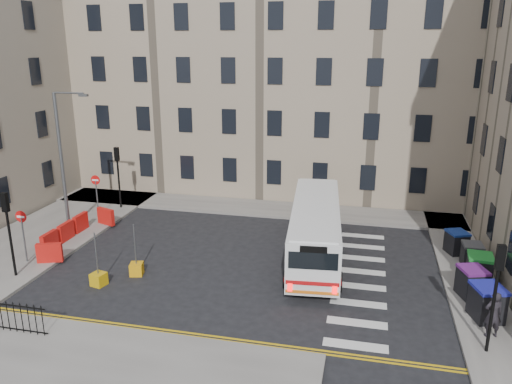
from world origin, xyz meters
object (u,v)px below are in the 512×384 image
at_px(bus, 315,228).
at_px(wheelie_bin_e, 457,242).
at_px(streetlamp, 62,161).
at_px(wheelie_bin_c, 479,269).
at_px(wheelie_bin_d, 472,255).
at_px(bollard_yellow, 137,269).
at_px(wheelie_bin_b, 472,282).
at_px(wheelie_bin_a, 487,302).
at_px(bollard_chevron, 99,279).
at_px(pedestrian, 493,314).

relative_size(bus, wheelie_bin_e, 7.79).
distance_m(streetlamp, wheelie_bin_c, 22.65).
relative_size(bus, wheelie_bin_c, 7.68).
relative_size(wheelie_bin_d, bollard_yellow, 1.98).
bearing_deg(wheelie_bin_b, wheelie_bin_c, 50.30).
relative_size(wheelie_bin_a, wheelie_bin_e, 1.14).
bearing_deg(streetlamp, wheelie_bin_a, -13.15).
bearing_deg(bollard_chevron, bus, 30.09).
bearing_deg(wheelie_bin_c, bollard_yellow, -165.96).
height_order(wheelie_bin_b, bollard_chevron, wheelie_bin_b).
relative_size(wheelie_bin_c, wheelie_bin_d, 1.16).
distance_m(wheelie_bin_b, bollard_chevron, 16.70).
xyz_separation_m(streetlamp, bollard_chevron, (5.24, -5.77, -4.04)).
height_order(streetlamp, bollard_yellow, streetlamp).
height_order(streetlamp, wheelie_bin_a, streetlamp).
bearing_deg(pedestrian, streetlamp, -30.40).
height_order(wheelie_bin_b, wheelie_bin_d, wheelie_bin_b).
relative_size(bus, wheelie_bin_b, 7.31).
bearing_deg(pedestrian, bollard_chevron, -16.34).
relative_size(pedestrian, bollard_yellow, 3.06).
height_order(bus, wheelie_bin_b, bus).
distance_m(wheelie_bin_a, wheelie_bin_d, 5.08).
distance_m(streetlamp, wheelie_bin_d, 22.58).
bearing_deg(wheelie_bin_e, bollard_yellow, 179.29).
bearing_deg(wheelie_bin_d, wheelie_bin_b, -101.39).
height_order(wheelie_bin_e, bollard_chevron, wheelie_bin_e).
height_order(wheelie_bin_c, wheelie_bin_d, wheelie_bin_c).
bearing_deg(wheelie_bin_d, bus, -179.59).
xyz_separation_m(wheelie_bin_b, wheelie_bin_e, (0.07, 4.80, -0.06)).
height_order(wheelie_bin_b, bollard_yellow, wheelie_bin_b).
bearing_deg(wheelie_bin_e, bus, 172.75).
bearing_deg(wheelie_bin_b, wheelie_bin_d, 62.25).
distance_m(bus, wheelie_bin_a, 8.85).
bearing_deg(wheelie_bin_c, bollard_chevron, -162.07).
distance_m(wheelie_bin_d, pedestrian, 6.40).
distance_m(bus, pedestrian, 9.56).
bearing_deg(bus, wheelie_bin_e, 9.14).
xyz_separation_m(wheelie_bin_b, bollard_chevron, (-16.51, -2.48, -0.51)).
xyz_separation_m(wheelie_bin_b, wheelie_bin_c, (0.55, 1.38, 0.03)).
bearing_deg(wheelie_bin_c, wheelie_bin_e, 103.11).
bearing_deg(wheelie_bin_d, streetlamp, 178.16).
xyz_separation_m(wheelie_bin_e, bollard_yellow, (-15.36, -5.89, -0.45)).
bearing_deg(bollard_chevron, wheelie_bin_e, 23.70).
distance_m(wheelie_bin_c, bollard_chevron, 17.50).
bearing_deg(wheelie_bin_d, wheelie_bin_c, -91.73).
bearing_deg(wheelie_bin_a, bollard_chevron, 166.10).
relative_size(wheelie_bin_b, wheelie_bin_c, 1.05).
relative_size(streetlamp, wheelie_bin_a, 5.28).
relative_size(wheelie_bin_b, wheelie_bin_e, 1.07).
distance_m(wheelie_bin_a, bollard_yellow, 15.56).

